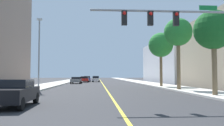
% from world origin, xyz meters
% --- Properties ---
extents(ground, '(192.00, 192.00, 0.00)m').
position_xyz_m(ground, '(0.00, 42.00, 0.00)').
color(ground, '#2D2D30').
extents(sidewalk_left, '(3.98, 168.00, 0.15)m').
position_xyz_m(sidewalk_left, '(-8.89, 42.00, 0.07)').
color(sidewalk_left, '#B2ADA3').
rests_on(sidewalk_left, ground).
extents(sidewalk_right, '(3.98, 168.00, 0.15)m').
position_xyz_m(sidewalk_right, '(8.89, 42.00, 0.07)').
color(sidewalk_right, beige).
rests_on(sidewalk_right, ground).
extents(lane_marking_center, '(0.16, 144.00, 0.01)m').
position_xyz_m(lane_marking_center, '(0.00, 42.00, 0.00)').
color(lane_marking_center, yellow).
rests_on(lane_marking_center, ground).
extents(building_right_far, '(13.89, 26.81, 9.59)m').
position_xyz_m(building_right_far, '(19.33, 47.55, 4.80)').
color(building_right_far, silver).
rests_on(building_right_far, ground).
extents(traffic_signal_mast, '(8.91, 0.36, 5.82)m').
position_xyz_m(traffic_signal_mast, '(4.26, 8.32, 4.43)').
color(traffic_signal_mast, gray).
rests_on(traffic_signal_mast, sidewalk_right).
extents(street_lamp, '(0.56, 0.28, 7.73)m').
position_xyz_m(street_lamp, '(-7.40, 20.44, 4.44)').
color(street_lamp, gray).
rests_on(street_lamp, sidewalk_left).
extents(palm_near, '(3.05, 3.05, 6.56)m').
position_xyz_m(palm_near, '(7.92, 12.22, 5.11)').
color(palm_near, brown).
rests_on(palm_near, sidewalk_right).
extents(palm_mid, '(3.03, 3.03, 7.72)m').
position_xyz_m(palm_mid, '(7.71, 19.39, 6.25)').
color(palm_mid, brown).
rests_on(palm_mid, sidewalk_right).
extents(palm_far, '(3.42, 3.42, 7.46)m').
position_xyz_m(palm_far, '(7.83, 26.55, 5.83)').
color(palm_far, brown).
rests_on(palm_far, sidewalk_right).
extents(car_red, '(1.93, 4.41, 1.37)m').
position_xyz_m(car_red, '(-3.92, 48.30, 0.71)').
color(car_red, red).
rests_on(car_red, ground).
extents(car_blue, '(1.82, 4.59, 1.41)m').
position_xyz_m(car_blue, '(-3.63, 54.47, 0.73)').
color(car_blue, '#1E389E').
rests_on(car_blue, ground).
extents(car_black, '(1.88, 4.02, 1.44)m').
position_xyz_m(car_black, '(-5.47, 7.71, 0.75)').
color(car_black, black).
rests_on(car_black, ground).
extents(car_white, '(1.89, 4.47, 1.43)m').
position_xyz_m(car_white, '(-1.34, 51.72, 0.73)').
color(car_white, white).
rests_on(car_white, ground).
extents(car_gray, '(2.01, 4.30, 1.30)m').
position_xyz_m(car_gray, '(-5.13, 40.41, 0.69)').
color(car_gray, slate).
rests_on(car_gray, ground).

